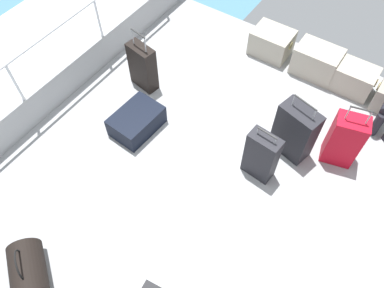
# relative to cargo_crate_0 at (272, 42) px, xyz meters

# --- Properties ---
(ground_plane) EXTENTS (4.40, 5.20, 0.06)m
(ground_plane) POSITION_rel_cargo_crate_0_xyz_m (0.30, -2.16, -0.22)
(ground_plane) COLOR #939699
(gunwale_port) EXTENTS (0.06, 5.20, 0.45)m
(gunwale_port) POSITION_rel_cargo_crate_0_xyz_m (-1.87, -2.16, 0.04)
(gunwale_port) COLOR #939699
(gunwale_port) RESTS_ON ground_plane
(railing_port) EXTENTS (0.04, 4.20, 1.02)m
(railing_port) POSITION_rel_cargo_crate_0_xyz_m (-1.87, -2.16, 0.59)
(railing_port) COLOR silver
(railing_port) RESTS_ON ground_plane
(sea_wake) EXTENTS (12.00, 12.00, 0.01)m
(sea_wake) POSITION_rel_cargo_crate_0_xyz_m (-3.30, -2.16, -0.53)
(sea_wake) COLOR teal
(sea_wake) RESTS_ON ground_plane
(cargo_crate_0) EXTENTS (0.59, 0.44, 0.38)m
(cargo_crate_0) POSITION_rel_cargo_crate_0_xyz_m (0.00, 0.00, 0.00)
(cargo_crate_0) COLOR #9E9989
(cargo_crate_0) RESTS_ON ground_plane
(cargo_crate_1) EXTENTS (0.64, 0.41, 0.42)m
(cargo_crate_1) POSITION_rel_cargo_crate_0_xyz_m (0.70, -0.03, 0.02)
(cargo_crate_1) COLOR #9E9989
(cargo_crate_1) RESTS_ON ground_plane
(cargo_crate_2) EXTENTS (0.58, 0.38, 0.37)m
(cargo_crate_2) POSITION_rel_cargo_crate_0_xyz_m (1.23, -0.03, -0.00)
(cargo_crate_2) COLOR #9E9989
(cargo_crate_2) RESTS_ON ground_plane
(suitcase_0) EXTENTS (0.40, 0.33, 0.90)m
(suitcase_0) POSITION_rel_cargo_crate_0_xyz_m (1.50, -1.21, 0.16)
(suitcase_0) COLOR #B70C1E
(suitcase_0) RESTS_ON ground_plane
(suitcase_1) EXTENTS (0.49, 0.66, 0.27)m
(suitcase_1) POSITION_rel_cargo_crate_0_xyz_m (-0.74, -2.20, -0.05)
(suitcase_1) COLOR black
(suitcase_1) RESTS_ON ground_plane
(suitcase_2) EXTENTS (0.37, 0.22, 0.77)m
(suitcase_2) POSITION_rel_cargo_crate_0_xyz_m (0.82, -1.92, 0.15)
(suitcase_2) COLOR black
(suitcase_2) RESTS_ON ground_plane
(suitcase_3) EXTENTS (0.41, 0.25, 0.88)m
(suitcase_3) POSITION_rel_cargo_crate_0_xyz_m (-1.13, -1.54, 0.14)
(suitcase_3) COLOR black
(suitcase_3) RESTS_ON ground_plane
(suitcase_5) EXTENTS (0.51, 0.36, 0.86)m
(suitcase_5) POSITION_rel_cargo_crate_0_xyz_m (0.99, -1.42, 0.17)
(suitcase_5) COLOR black
(suitcase_5) RESTS_ON ground_plane
(duffel_bag) EXTENTS (0.61, 0.56, 0.49)m
(duffel_bag) POSITION_rel_cargo_crate_0_xyz_m (-0.45, -4.22, -0.02)
(duffel_bag) COLOR black
(duffel_bag) RESTS_ON ground_plane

